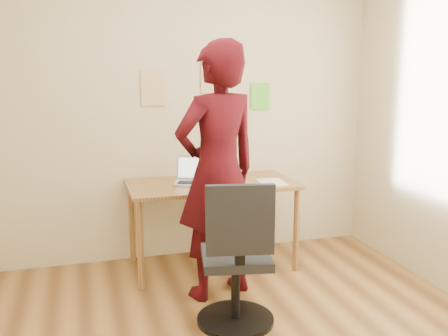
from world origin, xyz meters
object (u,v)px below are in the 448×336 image
object	(u,v)px
laptop	(193,177)
office_chair	(237,266)
desk	(212,193)
phone	(240,186)
person	(218,172)

from	to	relation	value
laptop	office_chair	size ratio (longest dim) A/B	0.37
desk	office_chair	distance (m)	1.08
laptop	office_chair	bearing A→B (deg)	-68.36
desk	phone	size ratio (longest dim) A/B	12.46
desk	phone	world-z (taller)	phone
desk	laptop	distance (m)	0.21
desk	laptop	xyz separation A→B (m)	(-0.15, 0.05, 0.14)
person	office_chair	bearing A→B (deg)	70.16
laptop	person	world-z (taller)	person
desk	person	bearing A→B (deg)	-100.37
person	laptop	bearing A→B (deg)	-102.53
phone	office_chair	bearing A→B (deg)	-103.52
desk	person	distance (m)	0.62
phone	office_chair	world-z (taller)	office_chair
desk	phone	xyz separation A→B (m)	(0.18, -0.21, 0.09)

